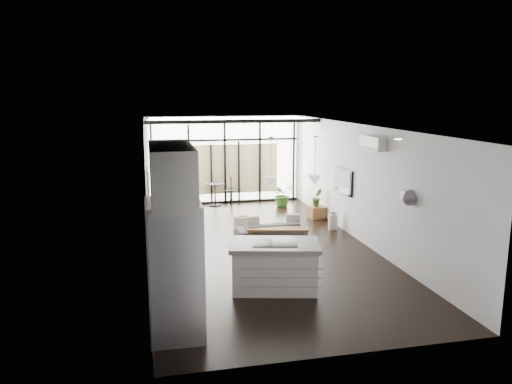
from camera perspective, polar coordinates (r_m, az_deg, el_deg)
name	(u,v)px	position (r m, az deg, el deg)	size (l,w,h in m)	color
floor	(259,247)	(11.67, 0.32, -6.31)	(5.00, 10.00, 0.00)	black
ceiling	(259,126)	(11.15, 0.34, 7.54)	(5.00, 10.00, 0.00)	white
wall_left	(146,193)	(11.05, -12.41, -0.08)	(0.02, 10.00, 2.80)	silver
wall_right	(361,184)	(12.12, 11.93, 0.93)	(0.02, 10.00, 2.80)	silver
wall_back	(224,160)	(16.18, -3.63, 3.70)	(5.00, 0.02, 2.80)	silver
wall_front	(344,258)	(6.70, 9.99, -7.41)	(5.00, 0.02, 2.80)	silver
glazing	(225,160)	(16.06, -3.56, 3.64)	(5.00, 0.20, 2.80)	black
skylight	(229,119)	(15.07, -3.09, 8.38)	(4.70, 1.90, 0.06)	white
neighbour_building	(225,169)	(16.17, -3.59, 2.62)	(3.50, 0.02, 1.60)	#CBB888
island	(274,266)	(9.14, 2.12, -8.46)	(1.61, 0.95, 0.88)	silver
cooktop	(275,243)	(9.00, 2.14, -5.80)	(0.79, 0.52, 0.01)	black
fridge	(175,269)	(7.44, -9.26, -8.67)	(0.78, 0.97, 2.01)	#AEADB2
appliance_column	(176,248)	(8.08, -9.10, -6.33)	(0.57, 0.60, 2.20)	silver
upper_cabinets	(172,174)	(7.45, -9.61, 2.03)	(0.62, 1.75, 0.86)	silver
pendant_left	(271,182)	(8.59, 1.67, 1.17)	(0.26, 0.26, 0.18)	white
pendant_right	(315,180)	(8.82, 6.72, 1.36)	(0.26, 0.26, 0.18)	white
sofa	(271,228)	(12.05, 1.76, -4.14)	(1.66, 0.48, 0.65)	#535356
console_bench	(278,237)	(11.64, 2.50, -5.21)	(1.41, 0.35, 0.45)	brown
pouf	(242,223)	(13.06, -1.56, -3.53)	(0.48, 0.48, 0.38)	beige
crate	(317,212)	(14.42, 6.96, -2.28)	(0.44, 0.44, 0.33)	brown
plant_tall	(282,197)	(15.73, 3.03, -0.57)	(0.70, 0.78, 0.61)	#2D5F21
plant_crate	(317,202)	(14.36, 6.99, -1.18)	(0.29, 0.53, 0.23)	#2D5F21
milk_can	(333,220)	(13.25, 8.80, -3.19)	(0.25, 0.25, 0.49)	beige
bistro_set	(215,195)	(15.88, -4.70, -0.36)	(1.39, 0.56, 0.67)	black
tv	(343,181)	(13.03, 9.94, 1.26)	(0.05, 1.10, 0.65)	black
ac_unit	(373,143)	(11.21, 13.27, 5.47)	(0.22, 0.90, 0.30)	silver
framed_art	(148,190)	(10.53, -12.26, 0.20)	(0.04, 0.70, 0.90)	black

